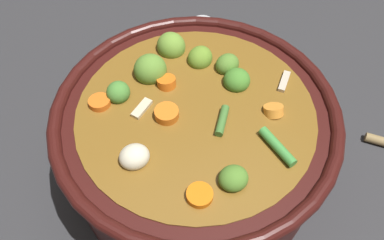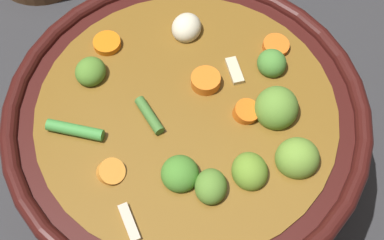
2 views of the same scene
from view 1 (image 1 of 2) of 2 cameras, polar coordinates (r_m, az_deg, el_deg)
ground_plane at (r=0.55m, az=0.44°, el=-7.45°), size 1.10×1.10×0.00m
cooking_pot at (r=0.49m, az=0.47°, el=-3.09°), size 0.33×0.33×0.16m
salt_shaker at (r=0.68m, az=1.50°, el=12.04°), size 0.04×0.04×0.07m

